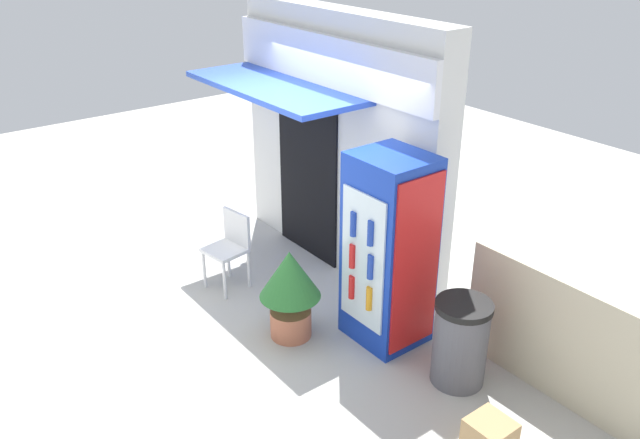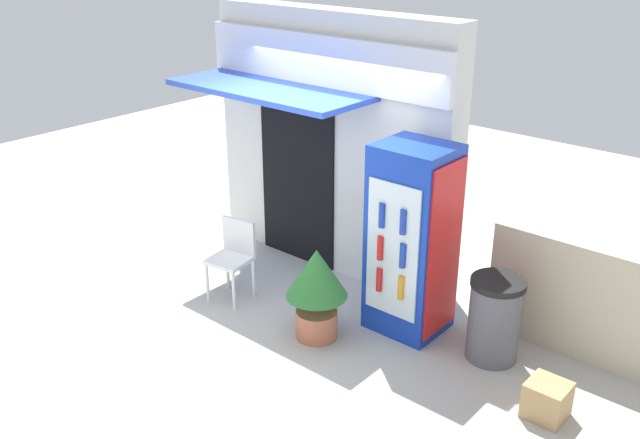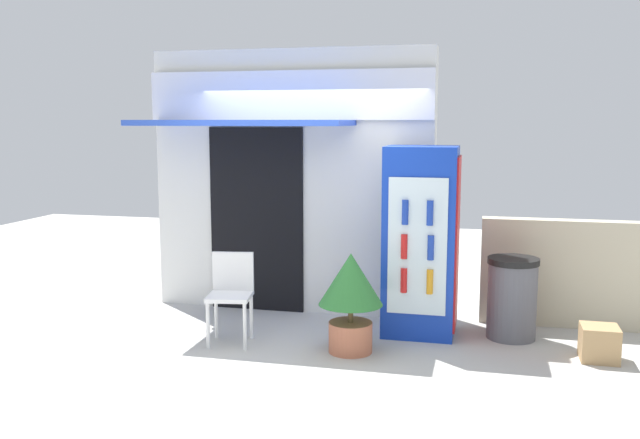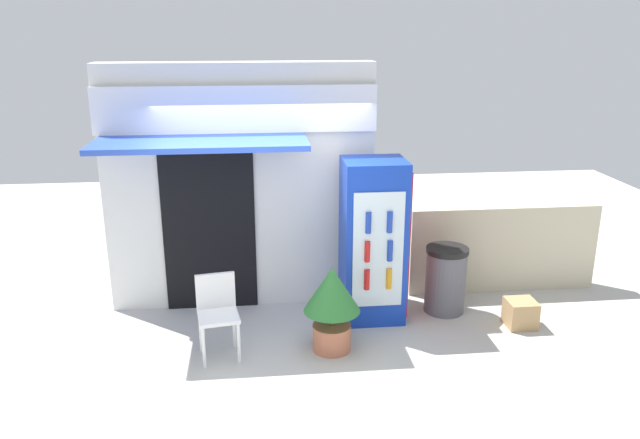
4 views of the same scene
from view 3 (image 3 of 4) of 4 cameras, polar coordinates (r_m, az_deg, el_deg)
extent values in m
plane|color=beige|center=(6.70, -3.26, -10.71)|extent=(16.00, 16.00, 0.00)
cube|color=silver|center=(7.87, -2.25, 3.15)|extent=(3.20, 0.33, 2.96)
cube|color=white|center=(7.65, -2.72, 10.24)|extent=(3.20, 0.08, 0.53)
cube|color=blue|center=(7.37, -6.53, 7.97)|extent=(2.29, 0.92, 0.06)
cube|color=black|center=(7.86, -5.29, -0.03)|extent=(1.10, 0.03, 2.10)
cube|color=#1438B2|center=(7.05, 8.32, -1.78)|extent=(0.71, 0.63, 1.92)
cube|color=silver|center=(6.72, 8.06, -2.25)|extent=(0.57, 0.02, 1.34)
cube|color=red|center=(7.02, 11.30, -1.88)|extent=(0.02, 0.57, 1.73)
cylinder|color=red|center=(6.79, 6.96, -5.02)|extent=(0.06, 0.06, 0.24)
cylinder|color=orange|center=(6.76, 9.09, -5.11)|extent=(0.06, 0.06, 0.24)
cylinder|color=red|center=(6.72, 6.98, -2.23)|extent=(0.06, 0.06, 0.24)
cylinder|color=#1938A5|center=(6.69, 9.16, -2.32)|extent=(0.06, 0.06, 0.24)
cylinder|color=#1938A5|center=(6.67, 7.07, 0.60)|extent=(0.06, 0.06, 0.24)
cylinder|color=#1938A5|center=(6.64, 9.10, 0.54)|extent=(0.06, 0.06, 0.24)
cylinder|color=white|center=(6.72, -9.27, -8.70)|extent=(0.04, 0.04, 0.45)
cylinder|color=white|center=(6.65, -6.25, -8.83)|extent=(0.04, 0.04, 0.45)
cylinder|color=white|center=(7.05, -8.60, -7.88)|extent=(0.04, 0.04, 0.45)
cylinder|color=white|center=(6.98, -5.71, -8.00)|extent=(0.04, 0.04, 0.45)
cube|color=white|center=(6.78, -7.50, -6.34)|extent=(0.47, 0.46, 0.04)
cube|color=white|center=(6.91, -7.22, -4.26)|extent=(0.41, 0.11, 0.39)
cylinder|color=#BC6B4C|center=(6.59, 2.54, -9.70)|extent=(0.41, 0.41, 0.29)
cylinder|color=brown|center=(6.52, 2.55, -7.77)|extent=(0.05, 0.05, 0.17)
cone|color=#2D7533|center=(6.44, 2.57, -4.94)|extent=(0.60, 0.60, 0.49)
cylinder|color=#595960|center=(7.19, 15.61, -6.52)|extent=(0.48, 0.48, 0.76)
cylinder|color=black|center=(7.10, 15.74, -3.32)|extent=(0.51, 0.51, 0.06)
cube|color=beige|center=(7.79, 22.37, -4.28)|extent=(2.49, 0.21, 1.14)
cube|color=tan|center=(6.85, 22.13, -9.48)|extent=(0.33, 0.32, 0.32)
camera|label=1|loc=(4.84, 64.23, 24.83)|focal=36.89mm
camera|label=2|loc=(3.58, 77.78, 29.89)|focal=39.80mm
camera|label=4|loc=(2.31, -75.24, 34.01)|focal=34.86mm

